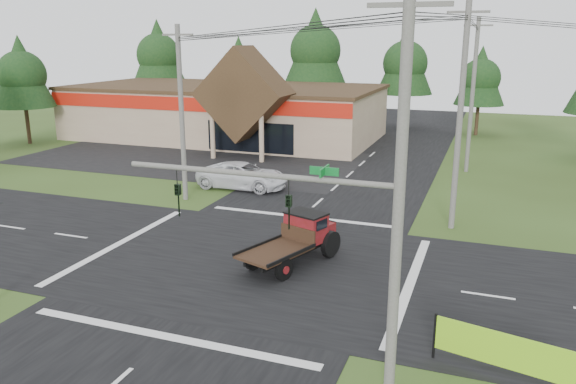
% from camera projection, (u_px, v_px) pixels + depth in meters
% --- Properties ---
extents(ground, '(120.00, 120.00, 0.00)m').
position_uv_depth(ground, '(252.00, 262.00, 25.08)').
color(ground, '#304016').
rests_on(ground, ground).
extents(road_ns, '(12.00, 120.00, 0.02)m').
position_uv_depth(road_ns, '(252.00, 262.00, 25.08)').
color(road_ns, black).
rests_on(road_ns, ground).
extents(road_ew, '(120.00, 12.00, 0.02)m').
position_uv_depth(road_ew, '(252.00, 262.00, 25.08)').
color(road_ew, black).
rests_on(road_ew, ground).
extents(parking_apron, '(28.00, 14.00, 0.02)m').
position_uv_depth(parking_apron, '(190.00, 158.00, 46.95)').
color(parking_apron, black).
rests_on(parking_apron, ground).
extents(cvs_building, '(30.40, 18.20, 9.19)m').
position_uv_depth(cvs_building, '(226.00, 110.00, 56.37)').
color(cvs_building, tan).
rests_on(cvs_building, ground).
extents(traffic_signal_mast, '(8.12, 0.24, 7.00)m').
position_uv_depth(traffic_signal_mast, '(334.00, 238.00, 15.20)').
color(traffic_signal_mast, '#595651').
rests_on(traffic_signal_mast, ground).
extents(utility_pole_nr, '(2.00, 0.30, 11.00)m').
position_uv_depth(utility_pole_nr, '(399.00, 201.00, 14.32)').
color(utility_pole_nr, '#595651').
rests_on(utility_pole_nr, ground).
extents(utility_pole_nw, '(2.00, 0.30, 10.50)m').
position_uv_depth(utility_pole_nw, '(182.00, 113.00, 33.58)').
color(utility_pole_nw, '#595651').
rests_on(utility_pole_nw, ground).
extents(utility_pole_ne, '(2.00, 0.30, 11.50)m').
position_uv_depth(utility_pole_ne, '(460.00, 117.00, 28.13)').
color(utility_pole_ne, '#595651').
rests_on(utility_pole_ne, ground).
extents(utility_pole_n, '(2.00, 0.30, 11.20)m').
position_uv_depth(utility_pole_n, '(472.00, 95.00, 40.86)').
color(utility_pole_n, '#595651').
rests_on(utility_pole_n, ground).
extents(tree_row_a, '(6.72, 6.72, 12.12)m').
position_uv_depth(tree_row_a, '(158.00, 53.00, 69.18)').
color(tree_row_a, '#332316').
rests_on(tree_row_a, ground).
extents(tree_row_b, '(5.60, 5.60, 10.10)m').
position_uv_depth(tree_row_b, '(239.00, 65.00, 68.03)').
color(tree_row_b, '#332316').
rests_on(tree_row_b, ground).
extents(tree_row_c, '(7.28, 7.28, 13.13)m').
position_uv_depth(tree_row_c, '(315.00, 48.00, 63.27)').
color(tree_row_c, '#332316').
rests_on(tree_row_c, ground).
extents(tree_row_d, '(6.16, 6.16, 11.11)m').
position_uv_depth(tree_row_d, '(405.00, 61.00, 61.21)').
color(tree_row_d, '#332316').
rests_on(tree_row_d, ground).
extents(tree_row_e, '(5.04, 5.04, 9.09)m').
position_uv_depth(tree_row_e, '(481.00, 76.00, 57.09)').
color(tree_row_e, '#332316').
rests_on(tree_row_e, ground).
extents(tree_side_w, '(5.60, 5.60, 10.10)m').
position_uv_depth(tree_side_w, '(21.00, 72.00, 52.08)').
color(tree_side_w, '#332316').
rests_on(tree_side_w, ground).
extents(antique_flatbed_truck, '(3.64, 5.59, 2.19)m').
position_uv_depth(antique_flatbed_truck, '(291.00, 241.00, 24.58)').
color(antique_flatbed_truck, '#5A110C').
rests_on(antique_flatbed_truck, ground).
extents(roadside_banner, '(4.38, 1.12, 1.53)m').
position_uv_depth(roadside_banner, '(508.00, 357.00, 16.18)').
color(roadside_banner, '#83C71A').
rests_on(roadside_banner, ground).
extents(white_pickup, '(6.11, 2.87, 1.69)m').
position_uv_depth(white_pickup, '(243.00, 176.00, 37.47)').
color(white_pickup, white).
rests_on(white_pickup, ground).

